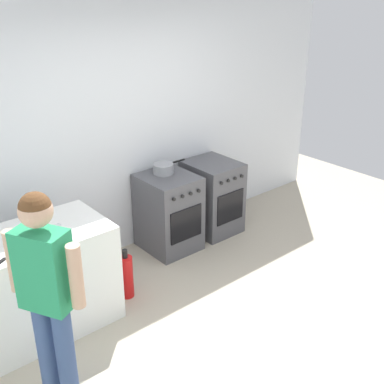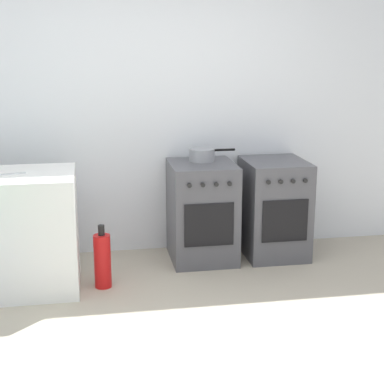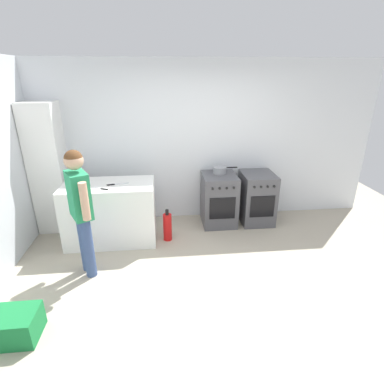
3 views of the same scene
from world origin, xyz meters
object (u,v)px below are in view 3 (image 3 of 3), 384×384
knife_chef (117,184)px  recycling_crate_lower (10,326)px  oven_left (219,199)px  person (80,204)px  pot (220,170)px  fire_extinguisher (167,227)px  larder_cabinet (49,169)px  knife_utility (86,190)px  knife_carving (77,185)px  knife_paring (102,189)px  oven_right (257,198)px

knife_chef → recycling_crate_lower: bearing=-115.7°
oven_left → person: size_ratio=0.53×
pot → person: person is taller
person → fire_extinguisher: size_ratio=3.19×
larder_cabinet → knife_utility: bearing=-45.5°
pot → recycling_crate_lower: 3.40m
knife_chef → larder_cabinet: larder_cabinet is taller
knife_utility → recycling_crate_lower: size_ratio=0.45×
knife_utility → knife_carving: bearing=127.3°
knife_paring → knife_chef: size_ratio=0.65×
oven_left → knife_chef: size_ratio=2.76×
knife_paring → knife_carving: bearing=153.2°
knife_carving → person: 0.82m
knife_carving → knife_paring: bearing=-26.8°
knife_utility → person: (0.06, -0.56, 0.04)m
pot → larder_cabinet: bearing=179.9°
knife_utility → person: size_ratio=0.15×
fire_extinguisher → recycling_crate_lower: (-1.54, -1.68, -0.08)m
oven_right → fire_extinguisher: (-1.51, -0.48, -0.21)m
knife_paring → knife_utility: bearing=-171.1°
knife_carving → person: bearing=-73.6°
oven_left → pot: pot is taller
knife_utility → knife_paring: 0.21m
pot → knife_utility: bearing=-160.1°
knife_chef → oven_right: bearing=10.5°
knife_paring → recycling_crate_lower: knife_paring is taller
person → recycling_crate_lower: size_ratio=3.07×
person → recycling_crate_lower: (-0.52, -0.98, -0.81)m
knife_carving → recycling_crate_lower: 1.95m
pot → fire_extinguisher: 1.26m
larder_cabinet → knife_paring: bearing=-36.8°
recycling_crate_lower → knife_chef: bearing=64.3°
person → fire_extinguisher: person is taller
person → larder_cabinet: 1.49m
knife_utility → larder_cabinet: bearing=134.5°
oven_right → pot: bearing=171.3°
knife_utility → fire_extinguisher: 1.28m
knife_utility → knife_carving: size_ratio=0.71×
oven_left → fire_extinguisher: oven_left is taller
recycling_crate_lower → oven_left: bearing=41.9°
pot → knife_carving: bearing=-167.2°
pot → fire_extinguisher: (-0.89, -0.57, -0.69)m
oven_right → knife_paring: (-2.38, -0.58, 0.48)m
pot → knife_paring: size_ratio=1.99×
pot → knife_carving: 2.19m
oven_right → pot: (-0.63, 0.10, 0.48)m
knife_carving → recycling_crate_lower: bearing=-99.4°
knife_carving → fire_extinguisher: bearing=-4.0°
person → larder_cabinet: size_ratio=0.80×
oven_right → knife_carving: size_ratio=2.61×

